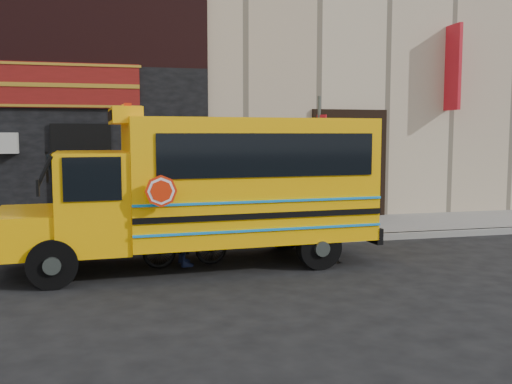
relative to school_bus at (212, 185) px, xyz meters
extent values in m
plane|color=black|center=(0.64, -1.08, -1.51)|extent=(120.00, 120.00, 0.00)
cube|color=gray|center=(0.64, 1.52, -1.43)|extent=(40.00, 0.20, 0.15)
cube|color=slate|center=(0.64, 3.02, -1.43)|extent=(40.00, 3.00, 0.15)
cube|color=#BFAD8F|center=(0.64, 9.42, 4.64)|extent=(20.00, 10.00, 12.00)
cube|color=black|center=(-4.36, 4.47, 0.64)|extent=(10.00, 0.30, 4.00)
cube|color=#62110E|center=(-4.36, 4.30, 2.14)|extent=(6.50, 0.12, 1.10)
cube|color=black|center=(-2.56, 4.32, -0.11)|extent=(1.30, 0.10, 2.50)
cube|color=red|center=(7.64, 4.07, 2.84)|extent=(0.10, 0.70, 2.40)
cylinder|color=black|center=(-2.78, -1.09, -1.11)|extent=(0.81, 0.32, 0.80)
cylinder|color=black|center=(-2.87, 0.81, -1.11)|extent=(0.81, 0.32, 0.80)
cylinder|color=black|center=(1.82, -0.85, -1.11)|extent=(0.81, 0.32, 0.80)
cylinder|color=black|center=(1.72, 1.05, -1.11)|extent=(0.81, 0.32, 0.80)
cube|color=#FAAC05|center=(-3.28, -0.17, -0.71)|extent=(1.10, 2.05, 0.70)
cube|color=#FAAC05|center=(-2.18, -0.11, -0.21)|extent=(1.31, 2.16, 1.70)
cube|color=black|center=(-2.75, -0.14, 0.19)|extent=(0.15, 1.80, 0.90)
cube|color=#FAAC05|center=(0.67, 0.04, 0.11)|extent=(4.61, 2.43, 2.25)
cube|color=black|center=(2.95, 0.16, -0.96)|extent=(0.23, 2.20, 0.30)
cube|color=black|center=(0.83, -1.06, 0.59)|extent=(3.90, 0.24, 0.75)
cube|color=#FAAC05|center=(-1.58, -0.08, 1.27)|extent=(0.58, 1.62, 0.28)
cylinder|color=red|center=(-1.06, -1.35, 0.04)|extent=(0.52, 0.06, 0.52)
cylinder|color=#424A45|center=(2.67, 1.53, 0.14)|extent=(0.07, 0.07, 3.30)
cube|color=red|center=(2.71, 1.45, 1.18)|extent=(0.14, 0.27, 0.41)
cube|color=white|center=(2.71, 1.45, 0.66)|extent=(0.14, 0.27, 0.36)
imported|color=black|center=(-0.53, -0.08, -1.03)|extent=(1.64, 0.63, 0.96)
imported|color=black|center=(-0.55, -0.12, -0.50)|extent=(0.56, 0.79, 2.02)
camera|label=1|loc=(-1.78, -10.53, 0.94)|focal=40.00mm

